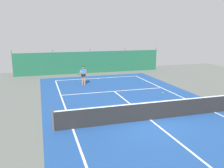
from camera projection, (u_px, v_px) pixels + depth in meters
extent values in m
plane|color=slate|center=(150.00, 120.00, 12.63)|extent=(36.00, 36.00, 0.00)
cube|color=#1E478C|center=(150.00, 120.00, 12.63)|extent=(11.02, 26.60, 0.01)
cube|color=white|center=(98.00, 78.00, 23.74)|extent=(8.22, 0.10, 0.01)
cube|color=white|center=(73.00, 129.00, 11.46)|extent=(0.10, 23.80, 0.01)
cube|color=white|center=(215.00, 112.00, 13.81)|extent=(0.10, 23.80, 0.01)
cube|color=white|center=(114.00, 91.00, 18.60)|extent=(8.22, 0.10, 0.01)
cube|color=white|center=(150.00, 120.00, 12.63)|extent=(0.10, 12.80, 0.01)
cube|color=white|center=(98.00, 78.00, 23.60)|extent=(0.10, 0.30, 0.01)
cube|color=black|center=(151.00, 111.00, 12.53)|extent=(9.92, 0.03, 0.95)
cube|color=white|center=(151.00, 102.00, 12.42)|extent=(9.92, 0.04, 0.05)
cylinder|color=#47474C|center=(53.00, 120.00, 11.08)|extent=(0.10, 0.10, 1.10)
cube|color=#195138|center=(91.00, 62.00, 26.53)|extent=(16.22, 0.06, 2.40)
cylinder|color=#595B60|center=(12.00, 64.00, 24.24)|extent=(0.08, 0.08, 2.70)
cylinder|color=#595B60|center=(53.00, 62.00, 25.40)|extent=(0.08, 0.08, 2.70)
cylinder|color=#595B60|center=(90.00, 61.00, 26.55)|extent=(0.08, 0.08, 2.70)
cylinder|color=#595B60|center=(125.00, 60.00, 27.71)|extent=(0.08, 0.08, 2.70)
cylinder|color=#595B60|center=(156.00, 58.00, 28.87)|extent=(0.08, 0.08, 2.70)
cube|color=#234C1E|center=(90.00, 67.00, 27.23)|extent=(14.60, 0.70, 1.10)
cylinder|color=#9E7051|center=(85.00, 80.00, 20.70)|extent=(0.12, 0.12, 0.82)
cylinder|color=#9E7051|center=(82.00, 80.00, 20.74)|extent=(0.12, 0.12, 0.82)
cylinder|color=black|center=(83.00, 75.00, 20.61)|extent=(0.40, 0.40, 0.22)
cube|color=#2D6BB7|center=(83.00, 73.00, 20.57)|extent=(0.41, 0.35, 0.56)
sphere|color=#9E7051|center=(83.00, 68.00, 20.48)|extent=(0.22, 0.22, 0.22)
cylinder|color=black|center=(83.00, 67.00, 20.46)|extent=(0.23, 0.23, 0.04)
cylinder|color=#9E7051|center=(86.00, 72.00, 20.52)|extent=(0.09, 0.09, 0.58)
cylinder|color=#9E7051|center=(80.00, 72.00, 20.49)|extent=(0.33, 0.51, 0.41)
cylinder|color=black|center=(79.00, 74.00, 20.24)|extent=(0.16, 0.26, 0.13)
torus|color=teal|center=(79.00, 72.00, 20.19)|extent=(0.33, 0.26, 0.29)
sphere|color=#CCDB33|center=(163.00, 93.00, 18.09)|extent=(0.07, 0.07, 0.07)
cube|color=navy|center=(62.00, 65.00, 28.17)|extent=(1.92, 4.25, 0.80)
cube|color=#2D333D|center=(61.00, 59.00, 28.02)|extent=(1.58, 1.93, 0.56)
cylinder|color=black|center=(71.00, 69.00, 27.34)|extent=(0.24, 0.65, 0.64)
cylinder|color=black|center=(55.00, 70.00, 26.77)|extent=(0.24, 0.65, 0.64)
cylinder|color=black|center=(68.00, 66.00, 29.74)|extent=(0.24, 0.65, 0.64)
cylinder|color=black|center=(53.00, 67.00, 29.18)|extent=(0.24, 0.65, 0.64)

